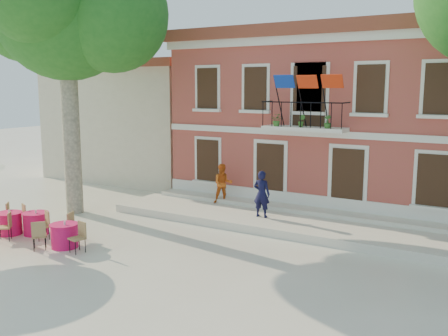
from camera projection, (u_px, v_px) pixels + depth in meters
The scene contains 10 objects.
ground at pixel (176, 250), 15.66m from camera, with size 90.00×90.00×0.00m, color beige.
main_building at pixel (341, 116), 22.52m from camera, with size 13.50×9.59×7.50m.
neighbor_west at pixel (155, 119), 29.26m from camera, with size 9.40×9.40×6.40m.
terrace at pixel (290, 222), 18.37m from camera, with size 14.00×3.40×0.30m, color silver.
plane_tree_west at pixel (65, 11), 19.08m from camera, with size 5.49×5.49×10.77m.
pedestrian_navy at pixel (262, 194), 18.35m from camera, with size 0.63×0.42×1.74m, color black.
pedestrian_orange at pixel (223, 184), 20.55m from camera, with size 0.80×0.62×1.64m, color #DB5F19.
cafe_table_0 at pixel (9, 222), 17.29m from camera, with size 1.60×1.71×0.95m.
cafe_table_2 at pixel (36, 222), 17.28m from camera, with size 1.93×1.15×0.95m.
cafe_table_3 at pixel (64, 234), 15.86m from camera, with size 1.78×1.83×0.95m.
Camera 1 is at (8.98, -12.16, 5.08)m, focal length 40.00 mm.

